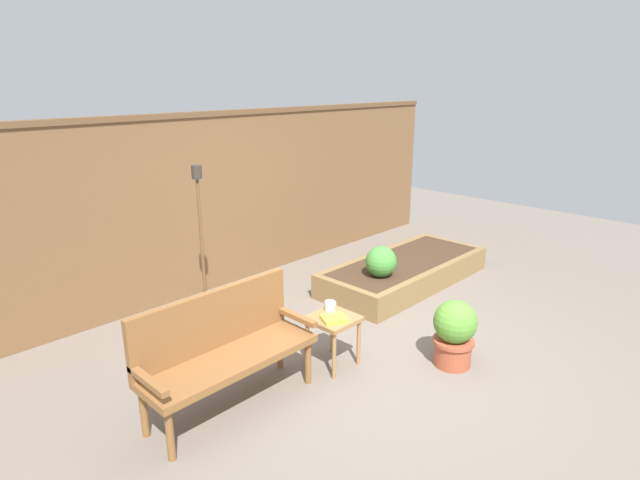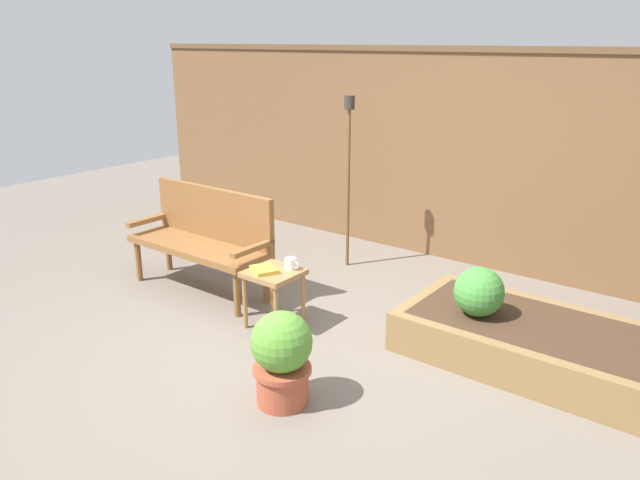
# 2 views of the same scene
# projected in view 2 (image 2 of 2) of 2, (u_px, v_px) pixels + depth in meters

# --- Properties ---
(ground_plane) EXTENTS (14.00, 14.00, 0.00)m
(ground_plane) POSITION_uv_depth(u_px,v_px,m) (288.00, 350.00, 4.57)
(ground_plane) COLOR #70665B
(fence_back) EXTENTS (8.40, 0.14, 2.16)m
(fence_back) POSITION_uv_depth(u_px,v_px,m) (452.00, 156.00, 6.18)
(fence_back) COLOR brown
(fence_back) RESTS_ON ground_plane
(garden_bench) EXTENTS (1.44, 0.48, 0.94)m
(garden_bench) POSITION_uv_depth(u_px,v_px,m) (205.00, 232.00, 5.55)
(garden_bench) COLOR brown
(garden_bench) RESTS_ON ground_plane
(side_table) EXTENTS (0.40, 0.40, 0.48)m
(side_table) POSITION_uv_depth(u_px,v_px,m) (274.00, 281.00, 4.83)
(side_table) COLOR #9E7042
(side_table) RESTS_ON ground_plane
(cup_on_table) EXTENTS (0.13, 0.10, 0.09)m
(cup_on_table) POSITION_uv_depth(u_px,v_px,m) (291.00, 264.00, 4.83)
(cup_on_table) COLOR white
(cup_on_table) RESTS_ON side_table
(book_on_table) EXTENTS (0.27, 0.25, 0.03)m
(book_on_table) POSITION_uv_depth(u_px,v_px,m) (264.00, 270.00, 4.78)
(book_on_table) COLOR gold
(book_on_table) RESTS_ON side_table
(potted_boxwood) EXTENTS (0.39, 0.39, 0.63)m
(potted_boxwood) POSITION_uv_depth(u_px,v_px,m) (282.00, 356.00, 3.81)
(potted_boxwood) COLOR #A84C33
(potted_boxwood) RESTS_ON ground_plane
(raised_planter_bed) EXTENTS (2.40, 1.00, 0.30)m
(raised_planter_bed) POSITION_uv_depth(u_px,v_px,m) (572.00, 354.00, 4.21)
(raised_planter_bed) COLOR olive
(raised_planter_bed) RESTS_ON ground_plane
(shrub_near_bench) EXTENTS (0.36, 0.36, 0.36)m
(shrub_near_bench) POSITION_uv_depth(u_px,v_px,m) (479.00, 292.00, 4.40)
(shrub_near_bench) COLOR brown
(shrub_near_bench) RESTS_ON raised_planter_bed
(tiki_torch) EXTENTS (0.10, 0.10, 1.71)m
(tiki_torch) POSITION_uv_depth(u_px,v_px,m) (349.00, 152.00, 5.92)
(tiki_torch) COLOR brown
(tiki_torch) RESTS_ON ground_plane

